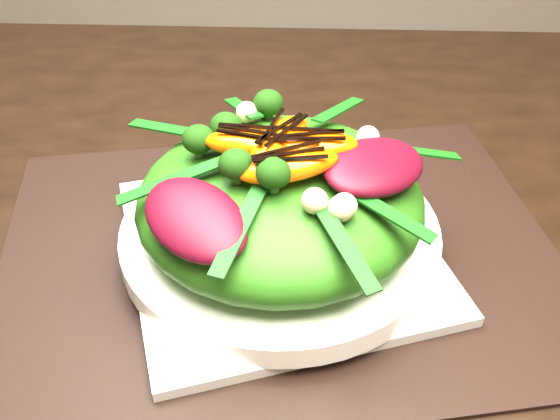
{
  "coord_description": "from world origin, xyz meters",
  "views": [
    {
      "loc": [
        0.11,
        -0.39,
        1.11
      ],
      "look_at": [
        0.09,
        -0.0,
        0.8
      ],
      "focal_mm": 42.0,
      "sensor_mm": 36.0,
      "label": 1
    }
  ],
  "objects_px": {
    "dining_table": "(173,267)",
    "plate_base": "(280,247)",
    "salad_bowl": "(280,234)",
    "lettuce_mound": "(280,200)",
    "placemat": "(280,253)",
    "orange_segment": "(249,132)"
  },
  "relations": [
    {
      "from": "dining_table",
      "to": "plate_base",
      "type": "xyz_separation_m",
      "value": [
        0.09,
        -0.0,
        0.03
      ]
    },
    {
      "from": "plate_base",
      "to": "salad_bowl",
      "type": "height_order",
      "value": "salad_bowl"
    },
    {
      "from": "dining_table",
      "to": "lettuce_mound",
      "type": "height_order",
      "value": "dining_table"
    },
    {
      "from": "dining_table",
      "to": "placemat",
      "type": "distance_m",
      "value": 0.09
    },
    {
      "from": "placemat",
      "to": "plate_base",
      "type": "xyz_separation_m",
      "value": [
        0.0,
        0.0,
        0.01
      ]
    },
    {
      "from": "salad_bowl",
      "to": "lettuce_mound",
      "type": "height_order",
      "value": "lettuce_mound"
    },
    {
      "from": "placemat",
      "to": "orange_segment",
      "type": "xyz_separation_m",
      "value": [
        -0.02,
        0.02,
        0.1
      ]
    },
    {
      "from": "lettuce_mound",
      "to": "plate_base",
      "type": "bearing_deg",
      "value": 90.0
    },
    {
      "from": "placemat",
      "to": "salad_bowl",
      "type": "height_order",
      "value": "salad_bowl"
    },
    {
      "from": "plate_base",
      "to": "lettuce_mound",
      "type": "height_order",
      "value": "lettuce_mound"
    },
    {
      "from": "dining_table",
      "to": "salad_bowl",
      "type": "xyz_separation_m",
      "value": [
        0.09,
        -0.0,
        0.04
      ]
    },
    {
      "from": "salad_bowl",
      "to": "lettuce_mound",
      "type": "bearing_deg",
      "value": -90.0
    },
    {
      "from": "plate_base",
      "to": "orange_segment",
      "type": "xyz_separation_m",
      "value": [
        -0.02,
        0.02,
        0.09
      ]
    },
    {
      "from": "placemat",
      "to": "orange_segment",
      "type": "bearing_deg",
      "value": 135.07
    },
    {
      "from": "plate_base",
      "to": "salad_bowl",
      "type": "bearing_deg",
      "value": 0.0
    },
    {
      "from": "dining_table",
      "to": "salad_bowl",
      "type": "bearing_deg",
      "value": -1.96
    },
    {
      "from": "dining_table",
      "to": "salad_bowl",
      "type": "distance_m",
      "value": 0.1
    },
    {
      "from": "dining_table",
      "to": "orange_segment",
      "type": "distance_m",
      "value": 0.14
    },
    {
      "from": "placemat",
      "to": "salad_bowl",
      "type": "relative_size",
      "value": 1.78
    },
    {
      "from": "plate_base",
      "to": "dining_table",
      "type": "bearing_deg",
      "value": 178.04
    },
    {
      "from": "salad_bowl",
      "to": "lettuce_mound",
      "type": "relative_size",
      "value": 1.14
    },
    {
      "from": "placemat",
      "to": "orange_segment",
      "type": "distance_m",
      "value": 0.1
    }
  ]
}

